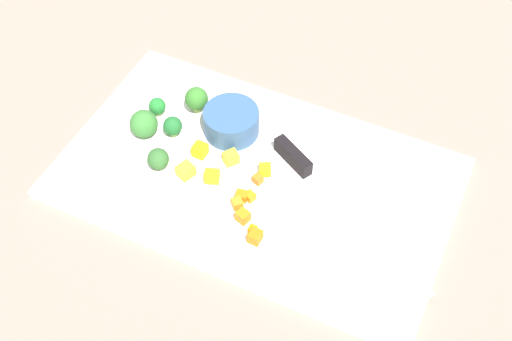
% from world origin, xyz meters
% --- Properties ---
extents(ground_plane, '(4.00, 4.00, 0.00)m').
position_xyz_m(ground_plane, '(0.00, 0.00, 0.00)').
color(ground_plane, gray).
extents(cutting_board, '(0.53, 0.31, 0.01)m').
position_xyz_m(cutting_board, '(0.00, 0.00, 0.01)').
color(cutting_board, white).
rests_on(cutting_board, ground_plane).
extents(prep_bowl, '(0.08, 0.08, 0.04)m').
position_xyz_m(prep_bowl, '(-0.07, 0.06, 0.03)').
color(prep_bowl, '#345784').
rests_on(prep_bowl, cutting_board).
extents(chef_knife, '(0.27, 0.16, 0.02)m').
position_xyz_m(chef_knife, '(0.08, 0.02, 0.02)').
color(chef_knife, silver).
rests_on(chef_knife, cutting_board).
extents(carrot_dice_0, '(0.02, 0.01, 0.01)m').
position_xyz_m(carrot_dice_0, '(0.01, -0.01, 0.02)').
color(carrot_dice_0, orange).
rests_on(carrot_dice_0, cutting_board).
extents(carrot_dice_1, '(0.02, 0.02, 0.01)m').
position_xyz_m(carrot_dice_1, '(0.01, -0.04, 0.02)').
color(carrot_dice_1, orange).
rests_on(carrot_dice_1, cutting_board).
extents(carrot_dice_2, '(0.02, 0.02, 0.02)m').
position_xyz_m(carrot_dice_2, '(0.04, -0.09, 0.02)').
color(carrot_dice_2, orange).
rests_on(carrot_dice_2, cutting_board).
extents(carrot_dice_3, '(0.02, 0.02, 0.02)m').
position_xyz_m(carrot_dice_3, '(0.02, -0.07, 0.02)').
color(carrot_dice_3, orange).
rests_on(carrot_dice_3, cutting_board).
extents(carrot_dice_4, '(0.02, 0.02, 0.01)m').
position_xyz_m(carrot_dice_4, '(-0.00, -0.04, 0.02)').
color(carrot_dice_4, orange).
rests_on(carrot_dice_4, cutting_board).
extents(carrot_dice_5, '(0.02, 0.02, 0.01)m').
position_xyz_m(carrot_dice_5, '(-0.00, -0.06, 0.02)').
color(carrot_dice_5, orange).
rests_on(carrot_dice_5, cutting_board).
extents(carrot_dice_6, '(0.01, 0.01, 0.01)m').
position_xyz_m(carrot_dice_6, '(0.04, -0.08, 0.02)').
color(carrot_dice_6, orange).
rests_on(carrot_dice_6, cutting_board).
extents(pepper_dice_0, '(0.02, 0.02, 0.02)m').
position_xyz_m(pepper_dice_0, '(-0.09, 0.00, 0.02)').
color(pepper_dice_0, yellow).
rests_on(pepper_dice_0, cutting_board).
extents(pepper_dice_1, '(0.03, 0.03, 0.02)m').
position_xyz_m(pepper_dice_1, '(-0.09, -0.04, 0.02)').
color(pepper_dice_1, yellow).
rests_on(pepper_dice_1, cutting_board).
extents(pepper_dice_2, '(0.02, 0.02, 0.02)m').
position_xyz_m(pepper_dice_2, '(-0.05, -0.03, 0.02)').
color(pepper_dice_2, yellow).
rests_on(pepper_dice_2, cutting_board).
extents(pepper_dice_3, '(0.02, 0.02, 0.01)m').
position_xyz_m(pepper_dice_3, '(0.01, 0.01, 0.02)').
color(pepper_dice_3, yellow).
rests_on(pepper_dice_3, cutting_board).
extents(pepper_dice_4, '(0.02, 0.03, 0.02)m').
position_xyz_m(pepper_dice_4, '(-0.04, 0.01, 0.02)').
color(pepper_dice_4, yellow).
rests_on(pepper_dice_4, cutting_board).
extents(broccoli_floret_0, '(0.03, 0.03, 0.03)m').
position_xyz_m(broccoli_floret_0, '(-0.13, -0.04, 0.03)').
color(broccoli_floret_0, '#84AC54').
rests_on(broccoli_floret_0, cutting_board).
extents(broccoli_floret_1, '(0.03, 0.03, 0.04)m').
position_xyz_m(broccoli_floret_1, '(-0.13, 0.07, 0.04)').
color(broccoli_floret_1, '#96AE57').
rests_on(broccoli_floret_1, cutting_board).
extents(broccoli_floret_2, '(0.03, 0.03, 0.03)m').
position_xyz_m(broccoli_floret_2, '(-0.14, 0.02, 0.03)').
color(broccoli_floret_2, '#91BD5E').
rests_on(broccoli_floret_2, cutting_board).
extents(broccoli_floret_3, '(0.04, 0.04, 0.04)m').
position_xyz_m(broccoli_floret_3, '(-0.17, -0.00, 0.03)').
color(broccoli_floret_3, '#8BB559').
rests_on(broccoli_floret_3, cutting_board).
extents(broccoli_floret_4, '(0.02, 0.02, 0.03)m').
position_xyz_m(broccoli_floret_4, '(-0.18, 0.04, 0.03)').
color(broccoli_floret_4, '#90B45B').
rests_on(broccoli_floret_4, cutting_board).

